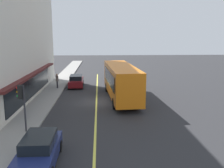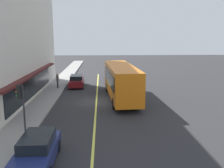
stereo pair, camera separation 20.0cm
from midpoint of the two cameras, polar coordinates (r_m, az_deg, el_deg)
ground at (r=24.88m, az=-3.85°, el=-4.10°), size 120.00×120.00×0.00m
sidewalk at (r=25.50m, az=-15.82°, el=-3.95°), size 80.00×2.47×0.15m
lane_centre_stripe at (r=24.88m, az=-3.85°, el=-4.09°), size 36.00×0.16×0.01m
bus at (r=25.53m, az=1.84°, el=0.89°), size 11.26×3.20×3.50m
traffic_light at (r=17.36m, az=-20.56°, el=-2.88°), size 0.30×0.52×3.20m
car_maroon at (r=32.26m, az=-8.48°, el=0.68°), size 4.37×1.99×1.52m
car_navy at (r=13.58m, az=-16.97°, el=-14.58°), size 4.32×1.91×1.52m
pedestrian_mid_block at (r=31.07m, az=-12.80°, el=1.05°), size 0.34×0.34×1.79m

